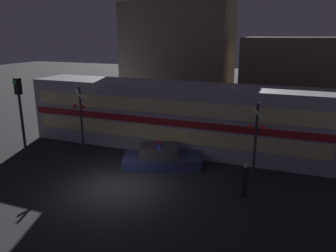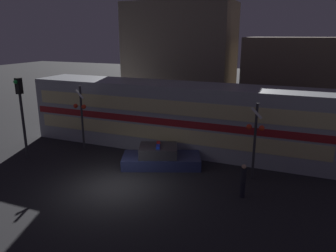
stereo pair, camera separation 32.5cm
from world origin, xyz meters
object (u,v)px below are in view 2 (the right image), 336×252
train (174,116)px  police_car (161,158)px  traffic_light_corner (21,107)px  pedestrian (243,180)px  crossing_signal_near (255,136)px

train → police_car: 3.62m
train → traffic_light_corner: bearing=-144.5°
police_car → traffic_light_corner: 8.46m
pedestrian → crossing_signal_near: size_ratio=0.40×
pedestrian → traffic_light_corner: traffic_light_corner is taller
police_car → crossing_signal_near: (5.01, 0.20, 1.82)m
police_car → pedestrian: bearing=-43.8°
pedestrian → crossing_signal_near: 2.62m
crossing_signal_near → traffic_light_corner: size_ratio=0.82×
pedestrian → traffic_light_corner: bearing=-179.8°
crossing_signal_near → traffic_light_corner: bearing=-170.2°
train → crossing_signal_near: bearing=-28.7°
train → traffic_light_corner: (-7.30, -5.21, 1.07)m
police_car → crossing_signal_near: size_ratio=1.20×
crossing_signal_near → pedestrian: bearing=-92.9°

